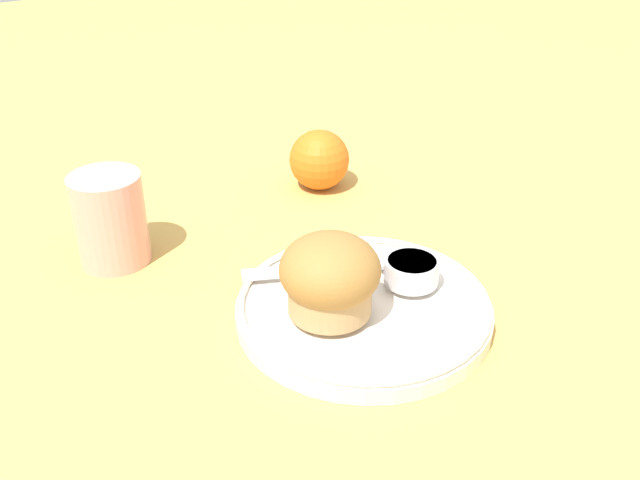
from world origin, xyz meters
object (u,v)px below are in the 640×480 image
(muffin, at_px, (333,279))
(juice_glass, at_px, (110,219))
(butter_knife, at_px, (332,268))
(orange_fruit, at_px, (319,160))

(muffin, xyz_separation_m, juice_glass, (-0.12, 0.21, -0.01))
(butter_knife, xyz_separation_m, juice_glass, (-0.15, 0.15, 0.02))
(orange_fruit, relative_size, juice_glass, 0.78)
(butter_knife, xyz_separation_m, orange_fruit, (0.10, 0.19, 0.01))
(orange_fruit, bearing_deg, butter_knife, -118.18)
(butter_knife, bearing_deg, juice_glass, 157.44)
(butter_knife, relative_size, juice_glass, 1.75)
(orange_fruit, height_order, juice_glass, juice_glass)
(butter_knife, distance_m, juice_glass, 0.21)
(muffin, relative_size, butter_knife, 0.53)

